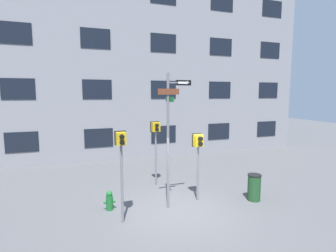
# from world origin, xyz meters

# --- Properties ---
(ground_plane) EXTENTS (60.00, 60.00, 0.00)m
(ground_plane) POSITION_xyz_m (0.00, 0.00, 0.00)
(ground_plane) COLOR #515154
(building_facade) EXTENTS (24.00, 0.63, 11.28)m
(building_facade) POSITION_xyz_m (0.00, 7.95, 5.64)
(building_facade) COLOR gray
(building_facade) RESTS_ON ground_plane
(street_sign_pole) EXTENTS (1.21, 0.75, 4.67)m
(street_sign_pole) POSITION_xyz_m (-0.22, 0.36, 2.74)
(street_sign_pole) COLOR slate
(street_sign_pole) RESTS_ON ground_plane
(pedestrian_signal_left) EXTENTS (0.35, 0.40, 2.86)m
(pedestrian_signal_left) POSITION_xyz_m (-1.97, -0.18, 2.21)
(pedestrian_signal_left) COLOR slate
(pedestrian_signal_left) RESTS_ON ground_plane
(pedestrian_signal_right) EXTENTS (0.37, 0.40, 2.52)m
(pedestrian_signal_right) POSITION_xyz_m (0.98, 0.60, 1.99)
(pedestrian_signal_right) COLOR slate
(pedestrian_signal_right) RESTS_ON ground_plane
(pedestrian_signal_across) EXTENTS (0.41, 0.40, 2.80)m
(pedestrian_signal_across) POSITION_xyz_m (-0.02, 2.68, 2.21)
(pedestrian_signal_across) COLOR slate
(pedestrian_signal_across) RESTS_ON ground_plane
(fire_hydrant) EXTENTS (0.40, 0.24, 0.67)m
(fire_hydrant) POSITION_xyz_m (-2.25, 0.85, 0.32)
(fire_hydrant) COLOR #196028
(fire_hydrant) RESTS_ON ground_plane
(trash_bin) EXTENTS (0.50, 0.50, 0.99)m
(trash_bin) POSITION_xyz_m (2.98, -0.12, 0.50)
(trash_bin) COLOR #1E4723
(trash_bin) RESTS_ON ground_plane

